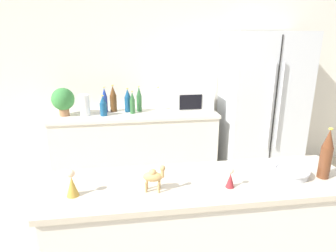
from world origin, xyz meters
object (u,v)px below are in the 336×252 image
wine_bottle (326,154)px  wise_man_figurine_crimson (72,185)px  camel_figurine (154,176)px  wise_man_figurine_blue (230,179)px  potted_plant (63,100)px  back_bottle_1 (128,101)px  microwave (191,99)px  back_bottle_0 (113,99)px  back_bottle_5 (139,99)px  back_bottle_4 (105,100)px  back_bottle_2 (132,103)px  fruit_bowl (292,172)px  back_bottle_6 (158,99)px  paper_towel_roll (85,105)px  back_bottle_3 (103,106)px  refrigerator (261,107)px

wine_bottle → wise_man_figurine_crimson: bearing=-179.9°
camel_figurine → wise_man_figurine_blue: camel_figurine is taller
potted_plant → back_bottle_1: potted_plant is taller
microwave → back_bottle_0: 0.94m
back_bottle_5 → back_bottle_4: bearing=177.1°
back_bottle_5 → camel_figurine: back_bottle_5 is taller
back_bottle_1 → back_bottle_4: bearing=175.7°
back_bottle_2 → camel_figurine: (0.06, -1.90, 0.01)m
potted_plant → fruit_bowl: 2.54m
back_bottle_0 → back_bottle_4: 0.10m
potted_plant → back_bottle_1: size_ratio=1.13×
back_bottle_0 → fruit_bowl: size_ratio=1.43×
back_bottle_6 → wine_bottle: size_ratio=0.87×
paper_towel_roll → wine_bottle: (1.69, -1.87, 0.08)m
back_bottle_0 → back_bottle_6: back_bottle_0 is taller
back_bottle_0 → wise_man_figurine_crimson: 2.02m
back_bottle_3 → wise_man_figurine_blue: size_ratio=1.93×
refrigerator → back_bottle_5: (-1.52, 0.10, 0.13)m
back_bottle_4 → wine_bottle: (1.47, -1.99, 0.06)m
wine_bottle → back_bottle_1: bearing=121.2°
back_bottle_2 → fruit_bowl: bearing=-62.5°
wine_bottle → potted_plant: bearing=135.4°
refrigerator → back_bottle_0: 1.84m
back_bottle_3 → camel_figurine: bearing=-77.9°
microwave → back_bottle_1: size_ratio=1.69×
back_bottle_3 → wise_man_figurine_blue: 2.05m
wise_man_figurine_blue → back_bottle_1: bearing=105.8°
back_bottle_0 → camel_figurine: bearing=-82.0°
paper_towel_roll → wise_man_figurine_crimson: (0.15, -1.88, -0.01)m
back_bottle_3 → back_bottle_2: bearing=8.8°
wine_bottle → wise_man_figurine_crimson: size_ratio=2.05×
potted_plant → wine_bottle: 2.70m
back_bottle_5 → fruit_bowl: 2.12m
back_bottle_3 → back_bottle_6: 0.67m
fruit_bowl → camel_figurine: (-0.89, -0.06, 0.07)m
back_bottle_1 → back_bottle_3: back_bottle_1 is taller
back_bottle_0 → wise_man_figurine_crimson: size_ratio=1.99×
refrigerator → potted_plant: size_ratio=5.68×
paper_towel_roll → fruit_bowl: (1.50, -1.83, -0.05)m
back_bottle_1 → wise_man_figurine_crimson: bearing=-99.9°
back_bottle_1 → microwave: bearing=-1.9°
back_bottle_1 → back_bottle_6: back_bottle_6 is taller
back_bottle_0 → back_bottle_3: back_bottle_0 is taller
back_bottle_0 → back_bottle_3: bearing=-122.3°
camel_figurine → wine_bottle: bearing=0.8°
back_bottle_0 → wise_man_figurine_crimson: (-0.17, -2.01, -0.04)m
wine_bottle → camel_figurine: wine_bottle is taller
back_bottle_6 → wise_man_figurine_blue: (0.20, -2.03, -0.04)m
wise_man_figurine_crimson → back_bottle_3: bearing=88.1°
refrigerator → back_bottle_3: bearing=-178.7°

